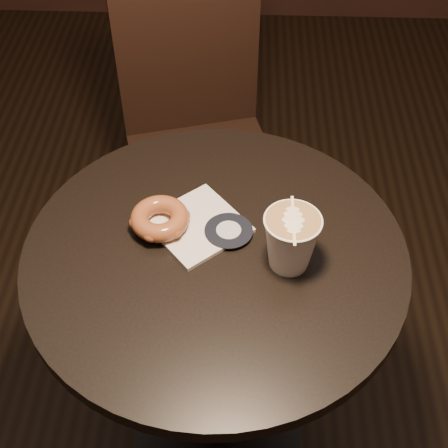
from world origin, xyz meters
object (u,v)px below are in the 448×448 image
(chair, at_px, (196,115))
(doughnut, at_px, (160,218))
(cafe_table, at_px, (216,313))
(pastry_bag, at_px, (197,225))
(latte_cup, at_px, (291,242))

(chair, relative_size, doughnut, 9.01)
(cafe_table, height_order, doughnut, doughnut)
(cafe_table, height_order, pastry_bag, pastry_bag)
(cafe_table, height_order, chair, chair)
(pastry_bag, xyz_separation_m, doughnut, (-0.07, -0.01, 0.02))
(pastry_bag, height_order, doughnut, doughnut)
(pastry_bag, height_order, latte_cup, latte_cup)
(cafe_table, distance_m, latte_cup, 0.29)
(cafe_table, bearing_deg, chair, 97.54)
(chair, height_order, pastry_bag, chair)
(chair, bearing_deg, doughnut, -107.21)
(cafe_table, bearing_deg, pastry_bag, 123.29)
(chair, xyz_separation_m, pastry_bag, (0.05, -0.61, 0.20))
(doughnut, height_order, latte_cup, latte_cup)
(latte_cup, bearing_deg, pastry_bag, 154.35)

